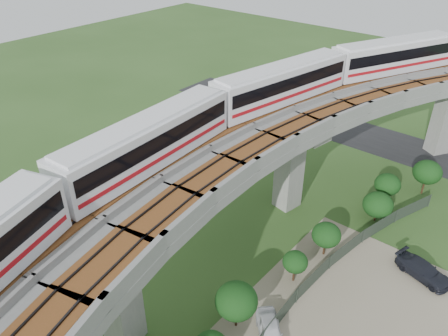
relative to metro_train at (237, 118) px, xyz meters
The scene contains 13 objects.
ground 12.59m from the metro_train, 98.84° to the right, with size 160.00×160.00×0.00m, color #315220.
asphalt_road 30.04m from the metro_train, 90.84° to the left, with size 60.00×8.00×0.03m, color #232326.
viaduct 5.40m from the metro_train, 37.05° to the right, with size 19.58×73.98×11.40m.
metro_train is the anchor object (origin of this frame).
fence 15.09m from the metro_train, 15.52° to the right, with size 3.87×38.73×1.50m.
tree_0 23.52m from the metro_train, 60.62° to the left, with size 2.91×2.91×3.90m.
tree_1 19.02m from the metro_train, 59.90° to the left, with size 2.56×2.56×3.58m.
tree_2 17.47m from the metro_train, 52.31° to the left, with size 2.87×2.87×3.09m.
tree_3 12.87m from the metro_train, 27.32° to the left, with size 2.51×2.51×3.25m.
tree_4 12.27m from the metro_train, ahead, with size 2.04×2.04×2.92m.
tree_5 13.44m from the metro_train, 51.17° to the right, with size 3.07×3.07×3.88m.
car_white 15.68m from the metro_train, 38.15° to the right, with size 1.62×4.03×1.37m, color white.
car_dark 19.72m from the metro_train, 23.67° to the left, with size 1.86×4.58×1.33m, color black.
Camera 1 is at (19.10, -21.55, 26.48)m, focal length 35.00 mm.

